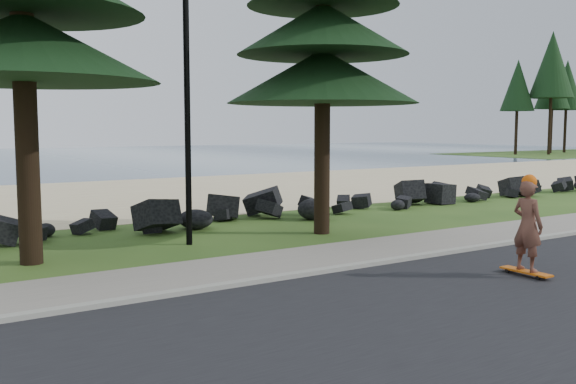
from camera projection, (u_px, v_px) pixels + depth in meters
name	position (u px, v px, depth m)	size (l,w,h in m)	color
ground	(260.00, 270.00, 12.15)	(160.00, 160.00, 0.00)	#274816
road	(436.00, 333.00, 8.41)	(160.00, 7.00, 0.02)	black
kerb	(286.00, 277.00, 11.40)	(160.00, 0.20, 0.10)	#99978A
sidewalk	(255.00, 266.00, 12.31)	(160.00, 2.00, 0.08)	slate
beach_sand	(64.00, 199.00, 24.21)	(160.00, 15.00, 0.01)	#CAB086
seawall_boulders	(151.00, 231.00, 16.81)	(60.00, 2.40, 1.10)	black
lamp_post	(187.00, 63.00, 14.40)	(0.25, 0.14, 8.14)	black
skateboarder	(528.00, 226.00, 11.51)	(0.41, 0.99, 1.84)	#C3560B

